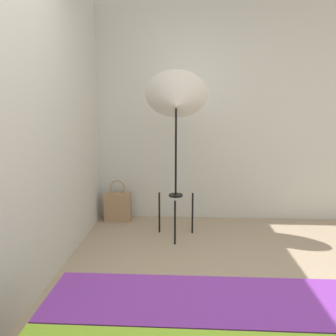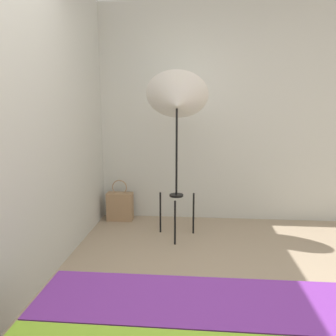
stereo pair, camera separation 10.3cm
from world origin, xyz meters
name	(u,v)px [view 1 (the left image)]	position (x,y,z in m)	size (l,w,h in m)	color
wall_back	(206,114)	(0.00, 2.47, 1.30)	(8.00, 0.05, 2.60)	beige
wall_side_left	(47,117)	(-1.35, 1.00, 1.30)	(0.05, 8.00, 2.60)	beige
photo_umbrella	(176,103)	(-0.35, 1.80, 1.42)	(0.64, 0.56, 1.73)	black
tote_bag	(118,206)	(-1.08, 2.27, 0.18)	(0.32, 0.15, 0.51)	#9E7A56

